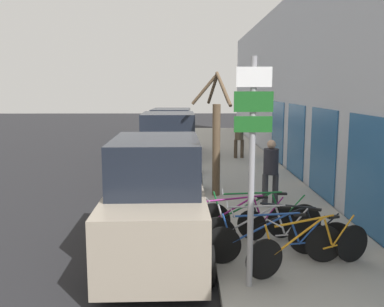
% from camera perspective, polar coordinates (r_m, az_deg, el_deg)
% --- Properties ---
extents(ground_plane, '(80.00, 80.00, 0.00)m').
position_cam_1_polar(ground_plane, '(13.64, -2.82, -4.54)').
color(ground_plane, black).
extents(sidewalk_curb, '(3.20, 32.00, 0.15)m').
position_cam_1_polar(sidewalk_curb, '(16.48, 6.61, -2.00)').
color(sidewalk_curb, '#9E9B93').
rests_on(sidewalk_curb, ground).
extents(building_facade, '(0.23, 32.00, 6.50)m').
position_cam_1_polar(building_facade, '(16.44, 12.97, 8.82)').
color(building_facade, '#B2B7C1').
rests_on(building_facade, ground).
extents(signpost, '(0.56, 0.11, 3.42)m').
position_cam_1_polar(signpost, '(6.25, 7.99, -0.74)').
color(signpost, '#939399').
rests_on(signpost, sidewalk_curb).
extents(bicycle_0, '(2.25, 0.93, 0.90)m').
position_cam_1_polar(bicycle_0, '(7.43, 15.52, -11.99)').
color(bicycle_0, black).
rests_on(bicycle_0, sidewalk_curb).
extents(bicycle_1, '(2.40, 0.44, 0.90)m').
position_cam_1_polar(bicycle_1, '(7.58, 10.79, -11.41)').
color(bicycle_1, black).
rests_on(bicycle_1, sidewalk_curb).
extents(bicycle_2, '(2.26, 0.44, 0.92)m').
position_cam_1_polar(bicycle_2, '(7.96, 9.33, -10.34)').
color(bicycle_2, black).
rests_on(bicycle_2, sidewalk_curb).
extents(bicycle_3, '(1.97, 1.10, 0.83)m').
position_cam_1_polar(bicycle_3, '(8.38, 13.29, -9.70)').
color(bicycle_3, black).
rests_on(bicycle_3, sidewalk_curb).
extents(bicycle_4, '(2.35, 0.60, 0.91)m').
position_cam_1_polar(bicycle_4, '(8.51, 6.56, -9.03)').
color(bicycle_4, black).
rests_on(bicycle_4, sidewalk_curb).
extents(bicycle_5, '(2.50, 0.44, 0.95)m').
position_cam_1_polar(bicycle_5, '(8.77, 8.84, -8.43)').
color(bicycle_5, black).
rests_on(bicycle_5, sidewalk_curb).
extents(parked_car_0, '(2.01, 4.55, 2.23)m').
position_cam_1_polar(parked_car_0, '(8.10, -4.73, -6.47)').
color(parked_car_0, gray).
rests_on(parked_car_0, ground).
extents(parked_car_1, '(2.06, 4.20, 2.36)m').
position_cam_1_polar(parked_car_1, '(13.65, -3.14, -0.02)').
color(parked_car_1, '#B2B7BC').
rests_on(parked_car_1, ground).
extents(parked_car_2, '(2.19, 4.63, 2.21)m').
position_cam_1_polar(parked_car_2, '(19.45, -2.75, 2.46)').
color(parked_car_2, black).
rests_on(parked_car_2, ground).
extents(pedestrian_near, '(0.43, 0.38, 1.69)m').
position_cam_1_polar(pedestrian_near, '(10.99, 10.46, -1.91)').
color(pedestrian_near, '#333338').
rests_on(pedestrian_near, sidewalk_curb).
extents(pedestrian_far, '(0.43, 0.36, 1.63)m').
position_cam_1_polar(pedestrian_far, '(18.36, 6.30, 2.31)').
color(pedestrian_far, '#4C3D2D').
rests_on(pedestrian_far, sidewalk_curb).
extents(street_tree, '(1.19, 2.41, 3.42)m').
position_cam_1_polar(street_tree, '(11.85, 3.27, 2.52)').
color(street_tree, brown).
rests_on(street_tree, sidewalk_curb).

